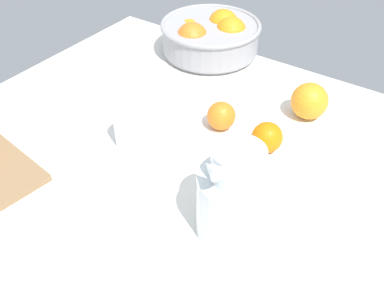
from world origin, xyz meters
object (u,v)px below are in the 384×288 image
(juice_pitcher, at_px, (235,202))
(loose_orange_1, at_px, (221,116))
(juice_glass, at_px, (131,128))
(loose_orange_0, at_px, (309,101))
(fruit_bowl, at_px, (210,36))
(loose_orange_2, at_px, (267,137))

(juice_pitcher, bearing_deg, loose_orange_1, 125.82)
(juice_pitcher, xyz_separation_m, juice_glass, (-0.30, 0.08, -0.02))
(juice_glass, relative_size, loose_orange_0, 1.05)
(fruit_bowl, height_order, juice_glass, fruit_bowl)
(loose_orange_0, distance_m, loose_orange_1, 0.21)
(juice_pitcher, bearing_deg, fruit_bowl, 126.27)
(juice_glass, bearing_deg, loose_orange_0, 48.34)
(juice_glass, xyz_separation_m, loose_orange_2, (0.25, 0.14, -0.01))
(loose_orange_0, bearing_deg, loose_orange_2, -98.38)
(juice_pitcher, height_order, loose_orange_1, juice_pitcher)
(fruit_bowl, bearing_deg, juice_glass, -79.54)
(juice_glass, distance_m, loose_orange_0, 0.41)
(loose_orange_1, relative_size, loose_orange_2, 0.98)
(juice_pitcher, height_order, loose_orange_0, juice_pitcher)
(fruit_bowl, bearing_deg, loose_orange_1, -53.36)
(juice_pitcher, xyz_separation_m, loose_orange_1, (-0.17, 0.24, -0.03))
(loose_orange_1, bearing_deg, loose_orange_0, 46.47)
(juice_pitcher, bearing_deg, loose_orange_2, 102.74)
(loose_orange_0, bearing_deg, juice_pitcher, -86.03)
(fruit_bowl, distance_m, loose_orange_1, 0.35)
(juice_glass, height_order, loose_orange_1, juice_glass)
(loose_orange_1, distance_m, loose_orange_2, 0.12)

